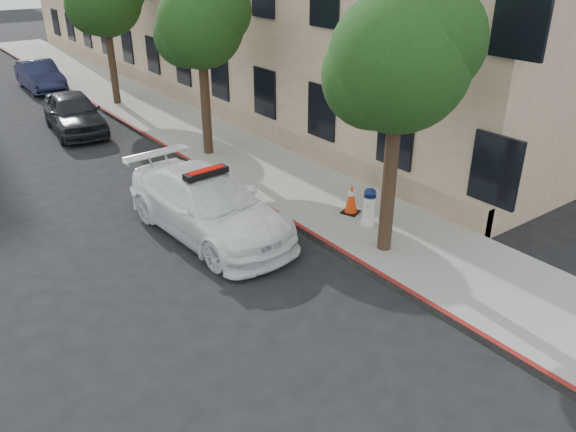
% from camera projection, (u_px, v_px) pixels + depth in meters
% --- Properties ---
extents(ground, '(120.00, 120.00, 0.00)m').
position_uv_depth(ground, '(227.00, 256.00, 12.55)').
color(ground, black).
rests_on(ground, ground).
extents(sidewalk, '(3.20, 50.00, 0.15)m').
position_uv_depth(sidewalk, '(174.00, 123.00, 21.68)').
color(sidewalk, gray).
rests_on(sidewalk, ground).
extents(curb_strip, '(0.12, 50.00, 0.15)m').
position_uv_depth(curb_strip, '(136.00, 130.00, 20.86)').
color(curb_strip, maroon).
rests_on(curb_strip, ground).
extents(tree_near, '(2.92, 2.82, 5.62)m').
position_uv_depth(tree_near, '(401.00, 60.00, 10.80)').
color(tree_near, black).
rests_on(tree_near, sidewalk).
extents(tree_mid, '(2.77, 2.64, 5.43)m').
position_uv_depth(tree_mid, '(201.00, 24.00, 16.64)').
color(tree_mid, black).
rests_on(tree_mid, sidewalk).
extents(police_car, '(2.44, 5.25, 1.63)m').
position_uv_depth(police_car, '(208.00, 205.00, 13.24)').
color(police_car, white).
rests_on(police_car, ground).
extents(parked_car_mid, '(2.14, 4.42, 1.45)m').
position_uv_depth(parked_car_mid, '(74.00, 113.00, 20.60)').
color(parked_car_mid, black).
rests_on(parked_car_mid, ground).
extents(parked_car_far, '(1.48, 4.15, 1.36)m').
position_uv_depth(parked_car_far, '(40.00, 76.00, 26.66)').
color(parked_car_far, '#151935').
rests_on(parked_car_far, ground).
extents(fire_hydrant, '(0.40, 0.36, 0.93)m').
position_uv_depth(fire_hydrant, '(369.00, 207.00, 13.47)').
color(fire_hydrant, white).
rests_on(fire_hydrant, sidewalk).
extents(traffic_cone, '(0.53, 0.53, 0.79)m').
position_uv_depth(traffic_cone, '(351.00, 199.00, 14.07)').
color(traffic_cone, black).
rests_on(traffic_cone, sidewalk).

